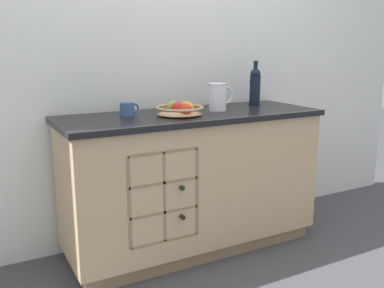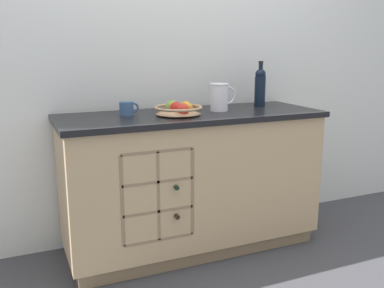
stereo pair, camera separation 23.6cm
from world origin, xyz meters
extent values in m
plane|color=#424247|center=(0.00, 0.00, 0.00)|extent=(14.00, 14.00, 0.00)
cube|color=silver|center=(0.00, 0.35, 1.27)|extent=(4.40, 0.06, 2.55)
cube|color=#8B7354|center=(0.00, 0.00, 0.04)|extent=(1.57, 0.50, 0.09)
cube|color=tan|center=(0.00, 0.00, 0.48)|extent=(1.63, 0.56, 0.78)
cube|color=black|center=(0.00, 0.00, 0.89)|extent=(1.67, 0.60, 0.03)
cube|color=#8B7354|center=(-0.33, -0.18, 0.49)|extent=(0.42, 0.01, 0.52)
cube|color=#8B7354|center=(-0.53, -0.23, 0.49)|extent=(0.02, 0.10, 0.52)
cube|color=#8B7354|center=(-0.12, -0.23, 0.49)|extent=(0.02, 0.10, 0.52)
cube|color=#8B7354|center=(-0.33, -0.23, 0.23)|extent=(0.42, 0.10, 0.02)
cube|color=#8B7354|center=(-0.33, -0.23, 0.40)|extent=(0.42, 0.10, 0.02)
cube|color=#8B7354|center=(-0.33, -0.23, 0.58)|extent=(0.42, 0.10, 0.02)
cube|color=#8B7354|center=(-0.33, -0.23, 0.75)|extent=(0.42, 0.10, 0.02)
cube|color=#8B7354|center=(-0.33, -0.23, 0.49)|extent=(0.02, 0.10, 0.52)
cylinder|color=black|center=(-0.22, -0.13, 0.36)|extent=(0.07, 0.19, 0.07)
cylinder|color=black|center=(-0.22, -0.27, 0.36)|extent=(0.03, 0.08, 0.03)
cylinder|color=black|center=(-0.22, -0.11, 0.54)|extent=(0.07, 0.20, 0.07)
cylinder|color=black|center=(-0.22, -0.26, 0.54)|extent=(0.03, 0.09, 0.03)
cylinder|color=tan|center=(-0.11, -0.05, 0.91)|extent=(0.13, 0.13, 0.01)
cone|color=tan|center=(-0.11, -0.05, 0.94)|extent=(0.27, 0.27, 0.05)
torus|color=tan|center=(-0.11, -0.05, 0.96)|extent=(0.29, 0.29, 0.02)
sphere|color=red|center=(-0.13, -0.05, 0.95)|extent=(0.08, 0.08, 0.08)
sphere|color=gold|center=(-0.07, -0.08, 0.95)|extent=(0.07, 0.07, 0.07)
sphere|color=red|center=(-0.11, -0.12, 0.95)|extent=(0.07, 0.07, 0.07)
sphere|color=#7FA838|center=(-0.13, 0.02, 0.95)|extent=(0.08, 0.08, 0.08)
sphere|color=orange|center=(-0.05, -0.01, 0.95)|extent=(0.07, 0.07, 0.07)
cylinder|color=white|center=(0.20, 0.02, 1.00)|extent=(0.11, 0.11, 0.18)
torus|color=white|center=(0.20, 0.02, 1.08)|extent=(0.12, 0.12, 0.01)
torus|color=white|center=(0.26, 0.02, 1.01)|extent=(0.12, 0.01, 0.12)
cylinder|color=#385684|center=(-0.40, 0.09, 0.95)|extent=(0.09, 0.09, 0.08)
torus|color=#385684|center=(-0.35, 0.09, 0.95)|extent=(0.06, 0.01, 0.06)
cylinder|color=black|center=(0.56, 0.10, 1.01)|extent=(0.08, 0.08, 0.21)
sphere|color=black|center=(0.56, 0.10, 1.13)|extent=(0.07, 0.07, 0.07)
cylinder|color=black|center=(0.56, 0.10, 1.16)|extent=(0.03, 0.03, 0.09)
cylinder|color=black|center=(0.56, 0.10, 1.22)|extent=(0.03, 0.03, 0.01)
camera|label=1|loc=(-1.27, -2.34, 1.31)|focal=40.00mm
camera|label=2|loc=(-1.06, -2.44, 1.31)|focal=40.00mm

